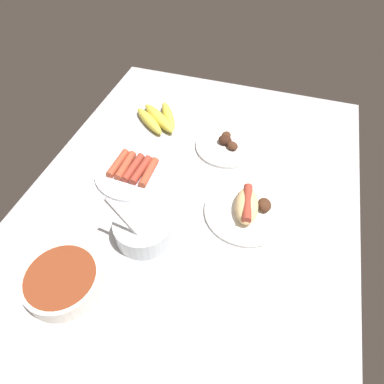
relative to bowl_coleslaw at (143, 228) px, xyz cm
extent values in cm
cube|color=#B2B2B7|center=(-15.66, 7.29, -4.85)|extent=(120.00, 90.00, 3.00)
cylinder|color=silver|center=(-0.02, 0.01, -0.34)|extent=(14.52, 14.52, 6.02)
cylinder|color=beige|center=(-0.02, 0.01, 0.86)|extent=(12.78, 12.78, 2.71)
cube|color=#B7B7BC|center=(3.25, -1.80, 5.66)|extent=(2.11, 9.85, 13.56)
cylinder|color=white|center=(-38.86, 11.92, -2.85)|extent=(19.87, 19.87, 1.00)
ellipsoid|color=#381E14|center=(-39.40, 11.02, -0.98)|extent=(3.86, 4.62, 2.76)
ellipsoid|color=#472819|center=(-37.73, 13.83, -1.22)|extent=(4.55, 4.77, 2.27)
ellipsoid|color=#472819|center=(-41.98, 10.80, -1.34)|extent=(3.83, 3.12, 2.04)
cylinder|color=white|center=(-19.56, -11.72, -2.85)|extent=(23.03, 23.03, 1.00)
cylinder|color=#AD472D|center=(-19.91, -16.79, -1.20)|extent=(10.69, 2.69, 2.31)
cylinder|color=#AD472D|center=(-19.74, -14.25, -1.20)|extent=(10.62, 2.36, 2.31)
cylinder|color=#9E3828|center=(-19.56, -11.72, -1.20)|extent=(10.73, 2.95, 2.31)
cylinder|color=#9E3828|center=(-19.39, -9.18, -1.20)|extent=(10.75, 3.02, 2.31)
cylinder|color=#AD472D|center=(-19.21, -6.65, -1.20)|extent=(10.63, 2.41, 2.31)
cylinder|color=white|center=(-14.79, 22.89, -2.85)|extent=(22.02, 22.02, 1.00)
ellipsoid|color=#DBB77A|center=(-14.79, 22.89, -0.15)|extent=(12.90, 7.86, 4.40)
cylinder|color=#9E3828|center=(-14.79, 22.89, 1.06)|extent=(11.73, 4.21, 2.40)
ellipsoid|color=#472819|center=(-17.12, 27.26, -0.95)|extent=(5.34, 4.85, 2.80)
ellipsoid|color=gold|center=(-46.37, -10.72, -1.50)|extent=(14.54, 10.64, 3.71)
ellipsoid|color=gold|center=(-44.18, -13.32, -1.46)|extent=(14.07, 16.33, 3.78)
ellipsoid|color=gold|center=(-41.99, -15.92, -1.70)|extent=(12.81, 14.49, 3.31)
cylinder|color=white|center=(17.92, -11.87, -1.03)|extent=(17.33, 17.33, 4.65)
cylinder|color=maroon|center=(17.92, -11.87, 0.90)|extent=(15.60, 15.60, 1.00)
camera|label=1|loc=(40.82, 25.54, 68.19)|focal=31.19mm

